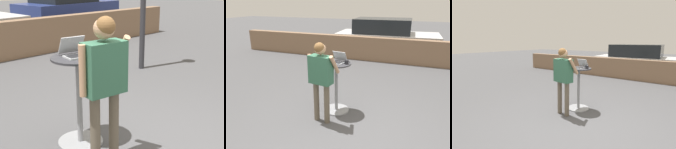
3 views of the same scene
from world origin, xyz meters
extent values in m
cylinder|color=gray|center=(-0.47, 0.84, 0.01)|extent=(0.56, 0.56, 0.03)
cylinder|color=gray|center=(-0.47, 0.84, 0.55)|extent=(0.07, 0.07, 1.05)
cylinder|color=#333338|center=(-0.47, 0.84, 1.09)|extent=(0.63, 0.63, 0.02)
cube|color=#B7BABF|center=(-0.47, 0.83, 1.11)|extent=(0.34, 0.26, 0.02)
cube|color=black|center=(-0.47, 0.83, 1.12)|extent=(0.29, 0.21, 0.00)
cube|color=#B7BABF|center=(-0.45, 0.99, 1.22)|extent=(0.32, 0.16, 0.21)
cube|color=white|center=(-0.45, 0.98, 1.22)|extent=(0.29, 0.14, 0.18)
cylinder|color=#232328|center=(-0.25, 0.85, 1.14)|extent=(0.09, 0.09, 0.09)
torus|color=#232328|center=(-0.19, 0.85, 1.14)|extent=(0.04, 0.01, 0.04)
cylinder|color=brown|center=(-0.69, 0.32, 0.41)|extent=(0.11, 0.11, 0.82)
cylinder|color=brown|center=(-0.45, 0.28, 0.41)|extent=(0.11, 0.11, 0.82)
cube|color=#33664C|center=(-0.57, 0.30, 1.10)|extent=(0.47, 0.28, 0.54)
sphere|color=tan|center=(-0.57, 0.30, 1.50)|extent=(0.21, 0.21, 0.21)
sphere|color=brown|center=(-0.57, 0.27, 1.52)|extent=(0.20, 0.20, 0.20)
cylinder|color=tan|center=(-0.82, 0.34, 1.11)|extent=(0.07, 0.07, 0.52)
cylinder|color=tan|center=(-0.30, 0.34, 1.21)|extent=(0.11, 0.32, 0.40)
cylinder|color=black|center=(0.99, 5.75, 0.35)|extent=(0.71, 0.26, 0.70)
cube|color=navy|center=(4.59, 7.71, 0.71)|extent=(3.99, 2.08, 0.79)
cylinder|color=black|center=(5.71, 8.65, 0.35)|extent=(0.72, 0.28, 0.71)
cylinder|color=black|center=(5.85, 6.98, 0.35)|extent=(0.72, 0.28, 0.71)
cylinder|color=black|center=(3.32, 8.45, 0.35)|extent=(0.72, 0.28, 0.71)
cylinder|color=black|center=(3.46, 6.78, 0.35)|extent=(0.72, 0.28, 0.71)
camera|label=1|loc=(-2.64, -1.91, 1.97)|focal=50.00mm
camera|label=2|loc=(1.21, -3.22, 2.34)|focal=35.00mm
camera|label=3|loc=(1.90, -2.92, 1.78)|focal=28.00mm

